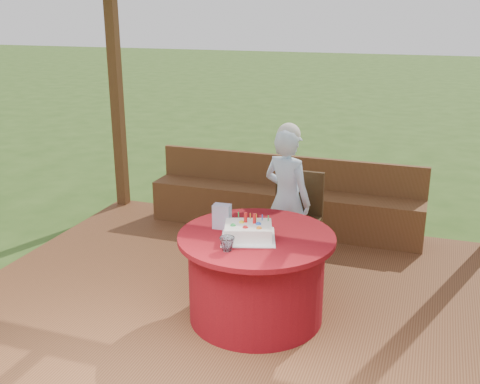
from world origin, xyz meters
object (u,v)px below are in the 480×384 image
object	(u,v)px
table	(256,276)
elderly_woman	(287,198)
bench	(284,206)
birthday_cake	(248,231)
gift_bag	(222,216)
chair	(295,215)
drinking_glass	(227,244)

from	to	relation	value
table	elderly_woman	size ratio (longest dim) A/B	0.87
table	bench	bearing A→B (deg)	98.53
birthday_cake	elderly_woman	bearing A→B (deg)	88.04
birthday_cake	gift_bag	world-z (taller)	gift_bag
chair	gift_bag	distance (m)	1.07
table	elderly_woman	bearing A→B (deg)	90.55
table	chair	bearing A→B (deg)	86.58
bench	chair	world-z (taller)	chair
birthday_cake	gift_bag	xyz separation A→B (m)	(-0.26, 0.12, 0.04)
elderly_woman	drinking_glass	distance (m)	1.30
table	chair	xyz separation A→B (m)	(0.06, 1.01, 0.16)
table	gift_bag	distance (m)	0.54
drinking_glass	bench	bearing A→B (deg)	94.47
bench	chair	size ratio (longest dim) A/B	3.30
table	chair	size ratio (longest dim) A/B	1.33
bench	gift_bag	xyz separation A→B (m)	(-0.01, -1.85, 0.53)
chair	drinking_glass	distance (m)	1.39
bench	birthday_cake	xyz separation A→B (m)	(0.24, -1.97, 0.49)
elderly_woman	gift_bag	xyz separation A→B (m)	(-0.29, -0.90, 0.10)
elderly_woman	birthday_cake	xyz separation A→B (m)	(-0.03, -1.02, 0.06)
chair	birthday_cake	world-z (taller)	chair
chair	table	bearing A→B (deg)	-93.42
gift_bag	drinking_glass	bearing A→B (deg)	-67.74
table	drinking_glass	size ratio (longest dim) A/B	10.95
bench	drinking_glass	bearing A→B (deg)	-85.53
elderly_woman	birthday_cake	world-z (taller)	elderly_woman
elderly_woman	birthday_cake	distance (m)	1.02
chair	birthday_cake	xyz separation A→B (m)	(-0.10, -1.08, 0.24)
gift_bag	chair	bearing A→B (deg)	65.92
chair	elderly_woman	size ratio (longest dim) A/B	0.65
birthday_cake	gift_bag	distance (m)	0.28
drinking_glass	gift_bag	bearing A→B (deg)	115.80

